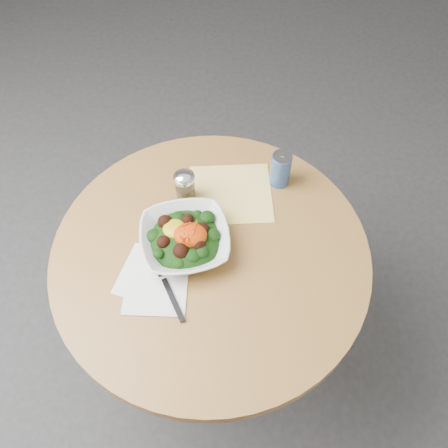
% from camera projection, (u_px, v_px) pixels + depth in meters
% --- Properties ---
extents(ground, '(6.00, 6.00, 0.00)m').
position_uv_depth(ground, '(215.00, 347.00, 2.02)').
color(ground, '#2F2F31').
rests_on(ground, ground).
extents(table, '(0.90, 0.90, 0.75)m').
position_uv_depth(table, '(212.00, 284.00, 1.56)').
color(table, black).
rests_on(table, ground).
extents(cloth_napkin, '(0.26, 0.24, 0.00)m').
position_uv_depth(cloth_napkin, '(231.00, 194.00, 1.51)').
color(cloth_napkin, yellow).
rests_on(cloth_napkin, table).
extents(paper_napkins, '(0.21, 0.23, 0.00)m').
position_uv_depth(paper_napkins, '(154.00, 281.00, 1.35)').
color(paper_napkins, white).
rests_on(paper_napkins, table).
extents(salad_bowl, '(0.29, 0.29, 0.09)m').
position_uv_depth(salad_bowl, '(185.00, 239.00, 1.38)').
color(salad_bowl, white).
rests_on(salad_bowl, table).
extents(fork, '(0.11, 0.20, 0.00)m').
position_uv_depth(fork, '(167.00, 285.00, 1.33)').
color(fork, black).
rests_on(fork, table).
extents(spice_shaker, '(0.06, 0.06, 0.11)m').
position_uv_depth(spice_shaker, '(185.00, 186.00, 1.46)').
color(spice_shaker, silver).
rests_on(spice_shaker, table).
extents(beverage_can, '(0.06, 0.06, 0.12)m').
position_uv_depth(beverage_can, '(281.00, 169.00, 1.49)').
color(beverage_can, navy).
rests_on(beverage_can, table).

